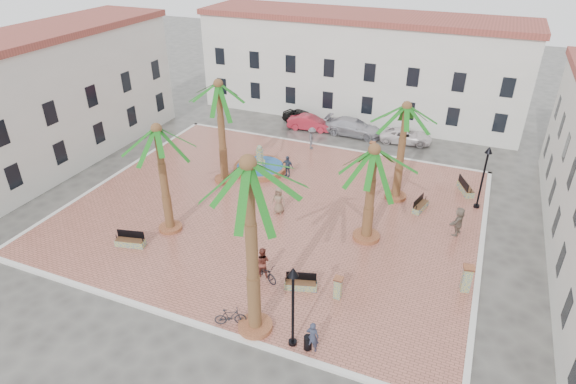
{
  "coord_description": "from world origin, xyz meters",
  "views": [
    {
      "loc": [
        11.36,
        -24.81,
        16.83
      ],
      "look_at": [
        1.0,
        0.0,
        1.6
      ],
      "focal_mm": 30.0,
      "sensor_mm": 36.0,
      "label": 1
    }
  ],
  "objects_px": {
    "litter_bin": "(308,343)",
    "pedestrian_fountain_a": "(279,200)",
    "palm_sw": "(158,141)",
    "bench_ne": "(465,188)",
    "bollard_se": "(338,287)",
    "palm_e": "(373,163)",
    "bollard_n": "(372,149)",
    "lamppost_e": "(485,167)",
    "bicycle_b": "(230,317)",
    "bollard_e": "(467,278)",
    "fountain": "(260,167)",
    "bicycle_a": "(264,271)",
    "car_red": "(310,123)",
    "cyclist_b": "(262,262)",
    "lamppost_s": "(293,294)",
    "bench_e": "(420,206)",
    "pedestrian_north": "(312,138)",
    "bench_s": "(130,242)",
    "bench_se": "(301,284)",
    "car_black": "(303,118)",
    "palm_nw": "(219,96)",
    "palm_s": "(249,184)",
    "pedestrian_east": "(459,221)",
    "car_silver": "(353,127)",
    "cyclist_a": "(313,337)",
    "pedestrian_fountain_b": "(287,166)",
    "car_white": "(406,136)"
  },
  "relations": [
    {
      "from": "bollard_e",
      "to": "cyclist_b",
      "type": "bearing_deg",
      "value": -163.91
    },
    {
      "from": "bench_e",
      "to": "lamppost_s",
      "type": "relative_size",
      "value": 0.39
    },
    {
      "from": "bollard_se",
      "to": "car_red",
      "type": "xyz_separation_m",
      "value": [
        -9.24,
        20.88,
        -0.13
      ]
    },
    {
      "from": "bicycle_b",
      "to": "car_black",
      "type": "relative_size",
      "value": 0.37
    },
    {
      "from": "palm_e",
      "to": "cyclist_a",
      "type": "relative_size",
      "value": 3.85
    },
    {
      "from": "bench_ne",
      "to": "bollard_se",
      "type": "relative_size",
      "value": 1.57
    },
    {
      "from": "bench_se",
      "to": "car_black",
      "type": "bearing_deg",
      "value": 94.27
    },
    {
      "from": "palm_sw",
      "to": "car_red",
      "type": "relative_size",
      "value": 1.72
    },
    {
      "from": "lamppost_s",
      "to": "cyclist_b",
      "type": "relative_size",
      "value": 2.47
    },
    {
      "from": "bollard_se",
      "to": "car_silver",
      "type": "xyz_separation_m",
      "value": [
        -5.24,
        21.16,
        -0.06
      ]
    },
    {
      "from": "palm_nw",
      "to": "bicycle_b",
      "type": "height_order",
      "value": "palm_nw"
    },
    {
      "from": "bench_s",
      "to": "pedestrian_fountain_b",
      "type": "height_order",
      "value": "pedestrian_fountain_b"
    },
    {
      "from": "palm_nw",
      "to": "bench_s",
      "type": "distance_m",
      "value": 11.22
    },
    {
      "from": "palm_sw",
      "to": "bench_ne",
      "type": "bearing_deg",
      "value": 35.88
    },
    {
      "from": "bicycle_a",
      "to": "car_red",
      "type": "xyz_separation_m",
      "value": [
        -5.19,
        20.98,
        0.02
      ]
    },
    {
      "from": "car_red",
      "to": "bollard_e",
      "type": "bearing_deg",
      "value": -145.36
    },
    {
      "from": "bollard_e",
      "to": "fountain",
      "type": "bearing_deg",
      "value": 152.04
    },
    {
      "from": "litter_bin",
      "to": "pedestrian_fountain_a",
      "type": "height_order",
      "value": "pedestrian_fountain_a"
    },
    {
      "from": "lamppost_e",
      "to": "pedestrian_east",
      "type": "relative_size",
      "value": 2.38
    },
    {
      "from": "fountain",
      "to": "palm_nw",
      "type": "relative_size",
      "value": 0.53
    },
    {
      "from": "palm_sw",
      "to": "car_red",
      "type": "bearing_deg",
      "value": 83.41
    },
    {
      "from": "palm_s",
      "to": "lamppost_e",
      "type": "distance_m",
      "value": 18.45
    },
    {
      "from": "fountain",
      "to": "cyclist_a",
      "type": "height_order",
      "value": "fountain"
    },
    {
      "from": "palm_e",
      "to": "bollard_e",
      "type": "distance_m",
      "value": 7.72
    },
    {
      "from": "palm_nw",
      "to": "bicycle_a",
      "type": "bearing_deg",
      "value": -50.59
    },
    {
      "from": "bicycle_a",
      "to": "bollard_se",
      "type": "bearing_deg",
      "value": -65.19
    },
    {
      "from": "palm_e",
      "to": "palm_nw",
      "type": "bearing_deg",
      "value": 164.39
    },
    {
      "from": "palm_e",
      "to": "bollard_n",
      "type": "bearing_deg",
      "value": 102.5
    },
    {
      "from": "bollard_n",
      "to": "cyclist_b",
      "type": "bearing_deg",
      "value": -95.83
    },
    {
      "from": "palm_e",
      "to": "pedestrian_north",
      "type": "relative_size",
      "value": 3.34
    },
    {
      "from": "palm_sw",
      "to": "lamppost_s",
      "type": "height_order",
      "value": "palm_sw"
    },
    {
      "from": "bollard_e",
      "to": "pedestrian_fountain_a",
      "type": "relative_size",
      "value": 0.83
    },
    {
      "from": "palm_sw",
      "to": "bench_e",
      "type": "xyz_separation_m",
      "value": [
        13.89,
        8.29,
        -5.64
      ]
    },
    {
      "from": "palm_sw",
      "to": "lamppost_s",
      "type": "bearing_deg",
      "value": -28.44
    },
    {
      "from": "palm_sw",
      "to": "car_white",
      "type": "xyz_separation_m",
      "value": [
        10.85,
        19.3,
        -5.42
      ]
    },
    {
      "from": "bicycle_a",
      "to": "pedestrian_east",
      "type": "height_order",
      "value": "pedestrian_east"
    },
    {
      "from": "palm_e",
      "to": "bicycle_a",
      "type": "bearing_deg",
      "value": -124.91
    },
    {
      "from": "palm_sw",
      "to": "bollard_se",
      "type": "relative_size",
      "value": 5.54
    },
    {
      "from": "fountain",
      "to": "bollard_se",
      "type": "height_order",
      "value": "fountain"
    },
    {
      "from": "palm_e",
      "to": "bicycle_b",
      "type": "height_order",
      "value": "palm_e"
    },
    {
      "from": "lamppost_s",
      "to": "bicycle_a",
      "type": "distance_m",
      "value": 5.35
    },
    {
      "from": "lamppost_e",
      "to": "bicycle_b",
      "type": "xyz_separation_m",
      "value": [
        -9.99,
        -15.73,
        -2.53
      ]
    },
    {
      "from": "pedestrian_north",
      "to": "pedestrian_fountain_a",
      "type": "bearing_deg",
      "value": 171.58
    },
    {
      "from": "pedestrian_fountain_a",
      "to": "cyclist_a",
      "type": "bearing_deg",
      "value": -64.05
    },
    {
      "from": "bench_se",
      "to": "bicycle_a",
      "type": "xyz_separation_m",
      "value": [
        -2.09,
        -0.04,
        0.25
      ]
    },
    {
      "from": "lamppost_e",
      "to": "pedestrian_fountain_b",
      "type": "height_order",
      "value": "lamppost_e"
    },
    {
      "from": "bench_s",
      "to": "bicycle_b",
      "type": "bearing_deg",
      "value": -34.28
    },
    {
      "from": "lamppost_e",
      "to": "cyclist_a",
      "type": "distance_m",
      "value": 16.94
    },
    {
      "from": "pedestrian_east",
      "to": "car_red",
      "type": "relative_size",
      "value": 0.45
    },
    {
      "from": "palm_nw",
      "to": "cyclist_b",
      "type": "xyz_separation_m",
      "value": [
        7.2,
        -8.78,
        -5.54
      ]
    }
  ]
}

